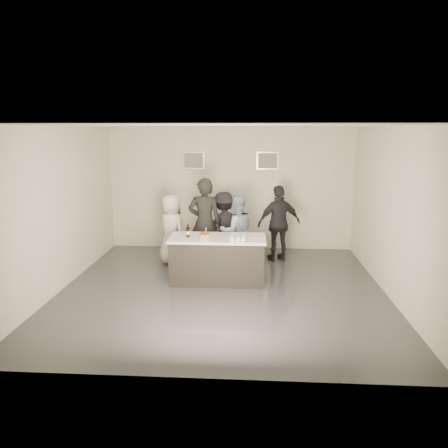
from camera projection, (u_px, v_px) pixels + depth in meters
The scene contains 19 objects.
floor at pixel (222, 289), 8.18m from camera, with size 6.00×6.00×0.00m, color #3D3D42.
ceiling at pixel (222, 126), 7.54m from camera, with size 6.00×6.00×0.00m, color white.
wall_back at pixel (230, 189), 10.79m from camera, with size 6.00×0.04×3.00m, color silver.
wall_front at pixel (204, 259), 4.93m from camera, with size 6.00×0.04×3.00m, color silver.
wall_left at pixel (60, 209), 8.05m from camera, with size 0.04×6.00×3.00m, color silver.
wall_right at pixel (392, 213), 7.67m from camera, with size 0.04×6.00×3.00m, color silver.
picture_left at pixel (194, 160), 10.67m from camera, with size 0.54×0.04×0.44m, color #B2B2B7.
picture_right at pixel (268, 161), 10.55m from camera, with size 0.54×0.04×0.44m, color #B2B2B7.
bar_counter at pixel (218, 259), 8.54m from camera, with size 1.86×0.86×0.90m, color white.
cake at pixel (205, 236), 8.35m from camera, with size 0.21×0.21×0.07m, color orange.
beer_bottle_a at pixel (188, 229), 8.53m from camera, with size 0.07×0.07×0.26m, color black.
beer_bottle_b at pixel (188, 231), 8.40m from camera, with size 0.07×0.07×0.26m, color black.
tumbler_cluster at pixel (238, 237), 8.27m from camera, with size 0.30×0.40×0.08m, color orange.
candles at pixel (198, 240), 8.21m from camera, with size 0.24×0.08×0.01m, color pink.
person_main_black at pixel (205, 223), 9.40m from camera, with size 0.71×0.46×1.94m, color black.
person_main_blue at pixel (237, 231), 9.36m from camera, with size 0.77×0.60×1.59m, color #93A1C0.
person_guest_left at pixel (171, 229), 9.64m from camera, with size 0.76×0.49×1.55m, color silver.
person_guest_right at pixel (279, 223), 9.86m from camera, with size 1.01×0.42×1.73m, color #242228.
person_guest_back at pixel (224, 226), 9.98m from camera, with size 1.01×0.58×1.56m, color black.
Camera 1 is at (0.53, -7.72, 2.93)m, focal length 35.00 mm.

